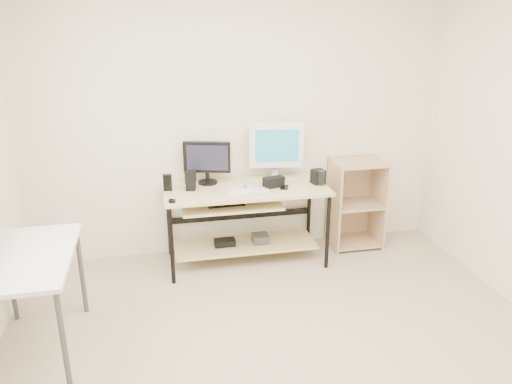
{
  "coord_description": "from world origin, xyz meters",
  "views": [
    {
      "loc": [
        -0.79,
        -2.6,
        2.24
      ],
      "look_at": [
        0.02,
        1.3,
        0.83
      ],
      "focal_mm": 35.0,
      "sensor_mm": 36.0,
      "label": 1
    }
  ],
  "objects_px": {
    "side_table": "(27,266)",
    "white_imac": "(276,147)",
    "desk": "(243,209)",
    "black_monitor": "(207,160)",
    "shelf_unit": "(354,202)",
    "audio_controller": "(168,182)"
  },
  "relations": [
    {
      "from": "shelf_unit",
      "to": "audio_controller",
      "type": "xyz_separation_m",
      "value": [
        -1.85,
        -0.1,
        0.37
      ]
    },
    {
      "from": "side_table",
      "to": "desk",
      "type": "bearing_deg",
      "value": 32.65
    },
    {
      "from": "black_monitor",
      "to": "white_imac",
      "type": "relative_size",
      "value": 0.79
    },
    {
      "from": "white_imac",
      "to": "audio_controller",
      "type": "height_order",
      "value": "white_imac"
    },
    {
      "from": "desk",
      "to": "shelf_unit",
      "type": "height_order",
      "value": "shelf_unit"
    },
    {
      "from": "side_table",
      "to": "white_imac",
      "type": "xyz_separation_m",
      "value": [
        2.01,
        1.25,
        0.4
      ]
    },
    {
      "from": "white_imac",
      "to": "shelf_unit",
      "type": "bearing_deg",
      "value": 5.71
    },
    {
      "from": "desk",
      "to": "black_monitor",
      "type": "relative_size",
      "value": 3.45
    },
    {
      "from": "desk",
      "to": "audio_controller",
      "type": "xyz_separation_m",
      "value": [
        -0.68,
        0.06,
        0.29
      ]
    },
    {
      "from": "side_table",
      "to": "shelf_unit",
      "type": "bearing_deg",
      "value": 23.33
    },
    {
      "from": "desk",
      "to": "side_table",
      "type": "xyz_separation_m",
      "value": [
        -1.65,
        -1.06,
        0.13
      ]
    },
    {
      "from": "shelf_unit",
      "to": "white_imac",
      "type": "height_order",
      "value": "white_imac"
    },
    {
      "from": "side_table",
      "to": "white_imac",
      "type": "bearing_deg",
      "value": 31.91
    },
    {
      "from": "side_table",
      "to": "shelf_unit",
      "type": "xyz_separation_m",
      "value": [
        2.83,
        1.22,
        -0.22
      ]
    },
    {
      "from": "white_imac",
      "to": "audio_controller",
      "type": "bearing_deg",
      "value": -164.71
    },
    {
      "from": "desk",
      "to": "white_imac",
      "type": "distance_m",
      "value": 0.67
    },
    {
      "from": "side_table",
      "to": "black_monitor",
      "type": "xyz_separation_m",
      "value": [
        1.35,
        1.25,
        0.31
      ]
    },
    {
      "from": "audio_controller",
      "to": "shelf_unit",
      "type": "bearing_deg",
      "value": 12.26
    },
    {
      "from": "shelf_unit",
      "to": "white_imac",
      "type": "xyz_separation_m",
      "value": [
        -0.82,
        0.03,
        0.62
      ]
    },
    {
      "from": "black_monitor",
      "to": "shelf_unit",
      "type": "bearing_deg",
      "value": 13.54
    },
    {
      "from": "side_table",
      "to": "shelf_unit",
      "type": "relative_size",
      "value": 1.11
    },
    {
      "from": "black_monitor",
      "to": "white_imac",
      "type": "height_order",
      "value": "white_imac"
    }
  ]
}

